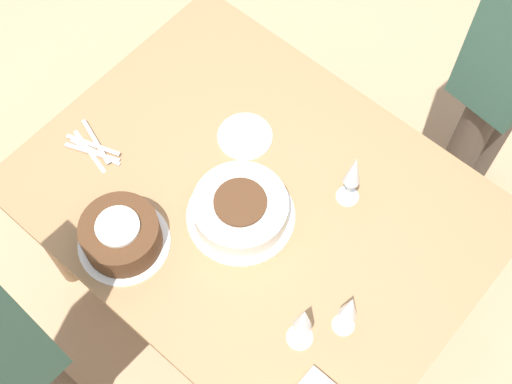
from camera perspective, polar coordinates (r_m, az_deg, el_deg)
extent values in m
plane|color=tan|center=(2.67, 0.00, -7.69)|extent=(12.00, 12.00, 0.00)
cube|color=#9E754C|center=(2.00, 0.00, -0.84)|extent=(1.26, 0.96, 0.03)
cylinder|color=brown|center=(2.46, -16.26, -3.38)|extent=(0.07, 0.07, 0.71)
cylinder|color=brown|center=(2.67, -3.34, 8.68)|extent=(0.07, 0.07, 0.71)
cylinder|color=brown|center=(2.41, 16.61, -5.89)|extent=(0.07, 0.07, 0.71)
cylinder|color=white|center=(1.96, -1.14, -1.96)|extent=(0.30, 0.30, 0.01)
cylinder|color=silver|center=(1.92, -1.16, -1.45)|extent=(0.26, 0.26, 0.07)
cylinder|color=#4C2D19|center=(1.89, -1.18, -0.89)|extent=(0.14, 0.14, 0.01)
cylinder|color=white|center=(1.96, -10.50, -4.00)|extent=(0.25, 0.25, 0.01)
cylinder|color=#4C2D19|center=(1.91, -10.75, -3.40)|extent=(0.21, 0.21, 0.10)
cylinder|color=silver|center=(1.87, -11.02, -2.73)|extent=(0.12, 0.12, 0.01)
cylinder|color=silver|center=(1.87, 6.98, -10.53)|extent=(0.06, 0.06, 0.00)
cylinder|color=silver|center=(1.82, 7.15, -10.09)|extent=(0.01, 0.01, 0.09)
cone|color=silver|center=(1.72, 7.54, -9.08)|extent=(0.04, 0.04, 0.11)
cylinder|color=silver|center=(2.00, 7.32, -0.35)|extent=(0.06, 0.06, 0.00)
cylinder|color=silver|center=(1.96, 7.47, 0.27)|extent=(0.01, 0.01, 0.09)
cone|color=silver|center=(1.87, 7.85, 1.74)|extent=(0.05, 0.05, 0.12)
cylinder|color=silver|center=(1.85, 3.51, -11.55)|extent=(0.07, 0.07, 0.00)
cylinder|color=silver|center=(1.79, 3.61, -11.07)|extent=(0.01, 0.01, 0.11)
cone|color=silver|center=(1.69, 3.82, -10.07)|extent=(0.05, 0.05, 0.11)
cylinder|color=silver|center=(2.08, -0.89, 4.47)|extent=(0.16, 0.16, 0.01)
cube|color=silver|center=(2.11, -13.16, 3.17)|extent=(0.17, 0.05, 0.00)
cube|color=silver|center=(2.11, -12.74, 3.16)|extent=(0.17, 0.05, 0.00)
cube|color=silver|center=(2.10, -12.97, 3.11)|extent=(0.16, 0.08, 0.00)
cube|color=silver|center=(2.12, -12.70, 3.97)|extent=(0.17, 0.06, 0.00)
cube|color=silver|center=(2.11, -12.91, 3.70)|extent=(0.16, 0.07, 0.00)
cylinder|color=#4C4238|center=(2.69, 18.92, 5.48)|extent=(0.11, 0.11, 0.75)
cylinder|color=#4C4238|center=(2.57, 16.02, 2.74)|extent=(0.11, 0.11, 0.75)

